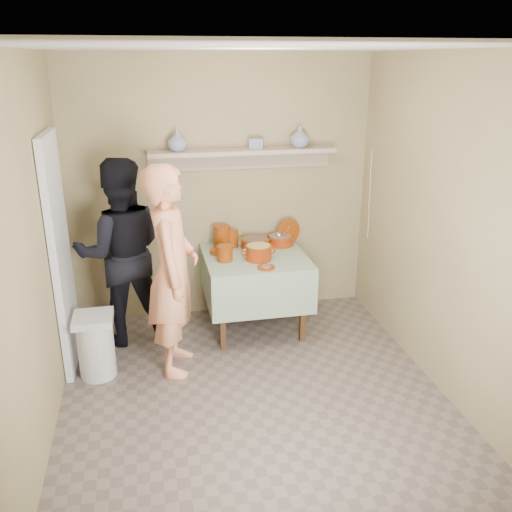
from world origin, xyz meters
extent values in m
plane|color=#64574F|center=(0.00, 0.00, 0.00)|extent=(3.50, 3.50, 0.00)
cube|color=silver|center=(-1.46, 0.95, 1.00)|extent=(0.06, 0.70, 2.00)
cylinder|color=#6F2603|center=(-0.02, 1.58, 0.87)|extent=(0.17, 0.17, 0.22)
cylinder|color=#6F2603|center=(0.07, 1.58, 0.85)|extent=(0.14, 0.14, 0.17)
cylinder|color=#6F2603|center=(-0.06, 1.19, 0.84)|extent=(0.15, 0.15, 0.15)
cylinder|color=#6F2603|center=(-0.09, 1.39, 0.78)|extent=(0.16, 0.16, 0.05)
cylinder|color=#6F2603|center=(0.65, 1.57, 0.88)|extent=(0.26, 0.12, 0.27)
imported|color=navy|center=(0.76, 1.62, 1.82)|extent=(0.24, 0.24, 0.20)
imported|color=navy|center=(-0.42, 1.63, 1.82)|extent=(0.26, 0.26, 0.19)
cube|color=navy|center=(0.34, 1.64, 1.77)|extent=(0.16, 0.13, 0.10)
imported|color=#F19468|center=(-0.56, 0.69, 0.89)|extent=(0.52, 0.71, 1.78)
imported|color=black|center=(-0.99, 1.30, 0.87)|extent=(0.90, 0.73, 1.74)
cube|color=#97875C|center=(0.00, 1.76, 1.30)|extent=(3.00, 0.02, 2.60)
cube|color=#97875C|center=(0.00, -1.76, 1.30)|extent=(3.00, 0.02, 2.60)
cube|color=#97875C|center=(-1.51, 0.00, 1.30)|extent=(0.02, 3.50, 2.60)
cube|color=#97875C|center=(1.51, 0.00, 1.30)|extent=(0.02, 3.50, 2.60)
cube|color=silver|center=(0.00, 0.00, 2.61)|extent=(3.00, 3.50, 0.02)
cube|color=#4C2D16|center=(-0.13, 0.90, 0.35)|extent=(0.05, 0.05, 0.71)
cube|color=#4C2D16|center=(0.63, 0.90, 0.35)|extent=(0.05, 0.05, 0.71)
cube|color=#4C2D16|center=(-0.13, 1.66, 0.35)|extent=(0.05, 0.05, 0.71)
cube|color=#4C2D16|center=(0.63, 1.66, 0.35)|extent=(0.05, 0.05, 0.71)
cube|color=#4C2D16|center=(0.25, 1.28, 0.73)|extent=(0.90, 0.90, 0.04)
cube|color=#1E5928|center=(0.25, 1.28, 0.76)|extent=(0.96, 0.96, 0.01)
cube|color=#1E5928|center=(0.25, 0.80, 0.54)|extent=(0.96, 0.01, 0.44)
cube|color=#1E5928|center=(0.25, 1.76, 0.54)|extent=(0.96, 0.01, 0.44)
cube|color=#1E5928|center=(-0.23, 1.28, 0.54)|extent=(0.01, 0.96, 0.44)
cube|color=#1E5928|center=(0.73, 1.28, 0.54)|extent=(0.01, 0.96, 0.44)
cylinder|color=maroon|center=(0.30, 1.49, 0.81)|extent=(0.28, 0.28, 0.09)
cylinder|color=#6F2603|center=(0.30, 1.49, 0.85)|extent=(0.30, 0.30, 0.01)
cylinder|color=brown|center=(0.30, 1.49, 0.83)|extent=(0.25, 0.25, 0.05)
cylinder|color=maroon|center=(0.56, 1.52, 0.81)|extent=(0.26, 0.26, 0.09)
cylinder|color=#6F2603|center=(0.56, 1.52, 0.85)|extent=(0.28, 0.28, 0.01)
cylinder|color=#8C6B54|center=(0.56, 1.52, 0.83)|extent=(0.23, 0.23, 0.05)
cylinder|color=silver|center=(0.58, 1.40, 0.94)|extent=(0.01, 0.22, 0.16)
sphere|color=silver|center=(0.54, 1.52, 0.87)|extent=(0.07, 0.07, 0.07)
cylinder|color=maroon|center=(0.26, 1.15, 0.83)|extent=(0.24, 0.24, 0.14)
cylinder|color=#6F2603|center=(0.26, 1.15, 0.90)|extent=(0.25, 0.25, 0.01)
cylinder|color=tan|center=(0.26, 1.15, 0.88)|extent=(0.21, 0.21, 0.05)
torus|color=#6F2603|center=(0.14, 1.15, 0.84)|extent=(0.09, 0.02, 0.09)
torus|color=#6F2603|center=(0.38, 1.15, 0.84)|extent=(0.09, 0.02, 0.09)
cylinder|color=#6F2603|center=(0.28, 0.92, 0.77)|extent=(0.16, 0.16, 0.02)
cylinder|color=#8C6B54|center=(0.28, 0.92, 0.78)|extent=(0.09, 0.09, 0.01)
cube|color=tan|center=(0.20, 1.62, 1.70)|extent=(1.80, 0.25, 0.04)
cube|color=tan|center=(0.20, 1.74, 1.60)|extent=(1.80, 0.02, 0.18)
cylinder|color=silver|center=(-1.23, 0.68, 0.25)|extent=(0.30, 0.30, 0.50)
cube|color=silver|center=(-1.23, 0.68, 0.53)|extent=(0.32, 0.32, 0.06)
cylinder|color=silver|center=(1.47, 1.50, 1.55)|extent=(0.01, 0.01, 0.30)
cylinder|color=silver|center=(1.47, 1.48, 1.25)|extent=(0.01, 0.01, 0.30)
cylinder|color=silver|center=(1.47, 1.46, 0.95)|extent=(0.01, 0.01, 0.30)
camera|label=1|loc=(-0.73, -3.49, 2.54)|focal=38.00mm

